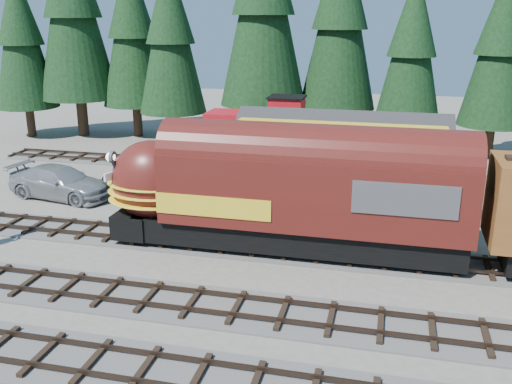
% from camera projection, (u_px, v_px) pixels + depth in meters
% --- Properties ---
extents(ground, '(120.00, 120.00, 0.00)m').
position_uv_depth(ground, '(306.00, 293.00, 23.12)').
color(ground, '#6B665B').
rests_on(ground, ground).
extents(track_spur, '(32.00, 3.20, 0.33)m').
position_uv_depth(track_spur, '(209.00, 166.00, 42.01)').
color(track_spur, '#4C4947').
rests_on(track_spur, ground).
extents(depot, '(12.80, 7.00, 5.30)m').
position_uv_depth(depot, '(336.00, 160.00, 31.95)').
color(depot, gold).
rests_on(depot, ground).
extents(conifer_backdrop, '(78.53, 22.62, 17.02)m').
position_uv_depth(conifer_backdrop, '(434.00, 25.00, 41.22)').
color(conifer_backdrop, black).
rests_on(conifer_backdrop, ground).
extents(locomotive, '(17.30, 3.44, 4.70)m').
position_uv_depth(locomotive, '(275.00, 196.00, 26.49)').
color(locomotive, black).
rests_on(locomotive, ground).
extents(caboose, '(9.47, 2.75, 4.93)m').
position_uv_depth(caboose, '(274.00, 137.00, 40.20)').
color(caboose, black).
rests_on(caboose, ground).
extents(pickup_truck_a, '(7.23, 4.46, 1.87)m').
position_uv_depth(pickup_truck_a, '(157.00, 182.00, 34.91)').
color(pickup_truck_a, black).
rests_on(pickup_truck_a, ground).
extents(pickup_truck_b, '(6.97, 3.65, 1.93)m').
position_uv_depth(pickup_truck_b, '(60.00, 182.00, 34.74)').
color(pickup_truck_b, '#979A9E').
rests_on(pickup_truck_b, ground).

